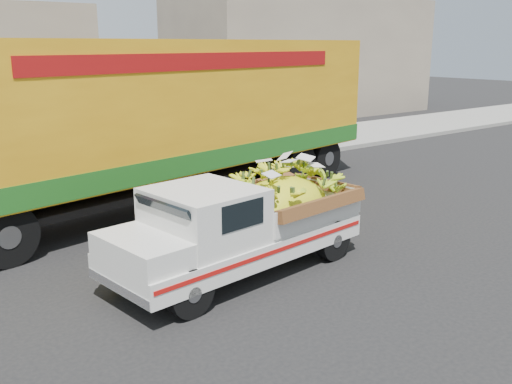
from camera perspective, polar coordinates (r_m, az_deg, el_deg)
ground at (r=11.21m, az=3.53°, el=-4.73°), size 100.00×100.00×0.00m
curb at (r=16.13m, az=-10.95°, el=1.33°), size 60.00×0.25×0.15m
sidewalk at (r=17.99m, az=-13.99°, el=2.52°), size 60.00×4.00×0.14m
building_right at (r=31.20m, az=4.75°, el=13.29°), size 14.00×6.00×6.00m
pickup_truck at (r=9.55m, az=-0.26°, el=-2.83°), size 4.65×2.13×1.58m
semi_trailer at (r=13.43m, az=-8.35°, el=7.68°), size 12.08×4.48×3.80m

